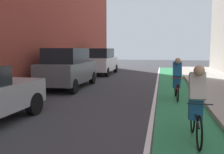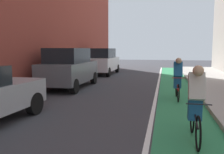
{
  "view_description": "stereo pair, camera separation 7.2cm",
  "coord_description": "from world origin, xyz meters",
  "views": [
    {
      "loc": [
        2.08,
        5.09,
        1.95
      ],
      "look_at": [
        0.64,
        12.01,
        1.12
      ],
      "focal_mm": 38.65,
      "sensor_mm": 36.0,
      "label": 1
    },
    {
      "loc": [
        2.15,
        5.1,
        1.95
      ],
      "look_at": [
        0.64,
        12.01,
        1.12
      ],
      "focal_mm": 38.65,
      "sensor_mm": 36.0,
      "label": 2
    }
  ],
  "objects": [
    {
      "name": "parked_suv_gray",
      "position": [
        -2.48,
        16.31,
        1.01
      ],
      "size": [
        1.9,
        4.27,
        1.98
      ],
      "color": "#595B60",
      "rests_on": "ground"
    },
    {
      "name": "cyclist_far",
      "position": [
        2.65,
        14.61,
        0.81
      ],
      "size": [
        0.48,
        1.72,
        1.62
      ],
      "color": "black",
      "rests_on": "ground"
    },
    {
      "name": "lane_divider_stripe",
      "position": [
        1.83,
        14.3,
        0.0
      ],
      "size": [
        0.12,
        32.6,
        0.0
      ],
      "primitive_type": "cube",
      "color": "white",
      "rests_on": "ground"
    },
    {
      "name": "ground_plane",
      "position": [
        0.0,
        12.3,
        0.0
      ],
      "size": [
        71.73,
        71.73,
        0.0
      ],
      "primitive_type": "plane",
      "color": "#38383D"
    },
    {
      "name": "cyclist_trailing",
      "position": [
        2.81,
        10.32,
        0.85
      ],
      "size": [
        0.48,
        1.74,
        1.62
      ],
      "color": "black",
      "rests_on": "ground"
    },
    {
      "name": "bike_lane_paint",
      "position": [
        2.73,
        14.3,
        0.0
      ],
      "size": [
        1.6,
        32.6,
        0.0
      ],
      "primitive_type": "cube",
      "color": "#2D8451",
      "rests_on": "ground"
    },
    {
      "name": "parked_suv_white",
      "position": [
        -2.48,
        22.93,
        1.01
      ],
      "size": [
        1.83,
        4.29,
        1.98
      ],
      "color": "silver",
      "rests_on": "ground"
    }
  ]
}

